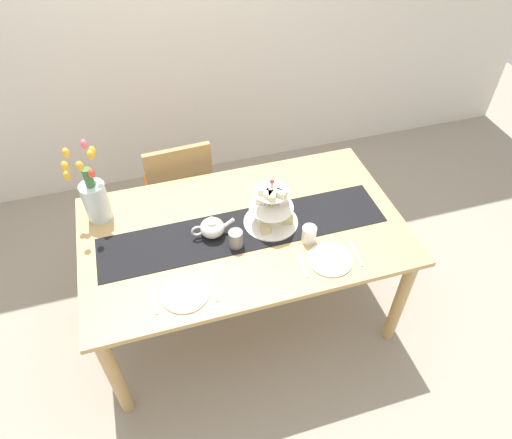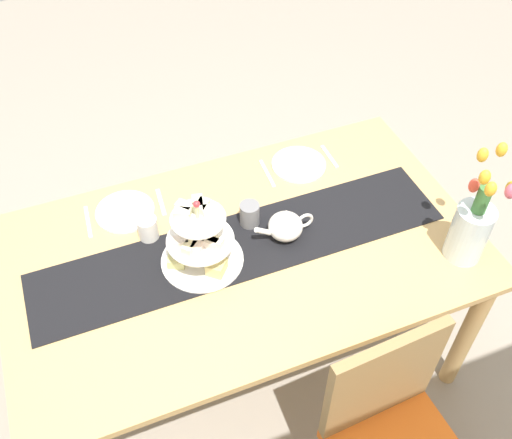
# 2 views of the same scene
# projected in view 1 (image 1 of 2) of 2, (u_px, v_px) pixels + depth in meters

# --- Properties ---
(ground_plane) EXTENTS (8.00, 8.00, 0.00)m
(ground_plane) POSITION_uv_depth(u_px,v_px,m) (246.00, 309.00, 3.05)
(ground_plane) COLOR gray
(room_wall_rear) EXTENTS (6.00, 0.08, 2.60)m
(room_wall_rear) POSITION_uv_depth(u_px,v_px,m) (181.00, 18.00, 3.23)
(room_wall_rear) COLOR silver
(room_wall_rear) RESTS_ON ground_plane
(dining_table) EXTENTS (1.75, 1.03, 0.76)m
(dining_table) POSITION_uv_depth(u_px,v_px,m) (244.00, 240.00, 2.58)
(dining_table) COLOR tan
(dining_table) RESTS_ON ground_plane
(chair_left) EXTENTS (0.44, 0.44, 0.91)m
(chair_left) POSITION_uv_depth(u_px,v_px,m) (179.00, 188.00, 3.15)
(chair_left) COLOR olive
(chair_left) RESTS_ON ground_plane
(table_runner) EXTENTS (1.56, 0.32, 0.00)m
(table_runner) POSITION_uv_depth(u_px,v_px,m) (244.00, 230.00, 2.50)
(table_runner) COLOR black
(table_runner) RESTS_ON dining_table
(tiered_cake_stand) EXTENTS (0.30, 0.30, 0.30)m
(tiered_cake_stand) POSITION_uv_depth(u_px,v_px,m) (271.00, 208.00, 2.47)
(tiered_cake_stand) COLOR beige
(tiered_cake_stand) RESTS_ON table_runner
(teapot) EXTENTS (0.24, 0.13, 0.14)m
(teapot) POSITION_uv_depth(u_px,v_px,m) (212.00, 227.00, 2.43)
(teapot) COLOR white
(teapot) RESTS_ON table_runner
(tulip_vase) EXTENTS (0.18, 0.21, 0.45)m
(tulip_vase) POSITION_uv_depth(u_px,v_px,m) (94.00, 196.00, 2.47)
(tulip_vase) COLOR silver
(tulip_vase) RESTS_ON dining_table
(dinner_plate_left) EXTENTS (0.23, 0.23, 0.01)m
(dinner_plate_left) POSITION_uv_depth(u_px,v_px,m) (185.00, 294.00, 2.19)
(dinner_plate_left) COLOR white
(dinner_plate_left) RESTS_ON dining_table
(fork_left) EXTENTS (0.02, 0.15, 0.01)m
(fork_left) POSITION_uv_depth(u_px,v_px,m) (155.00, 301.00, 2.17)
(fork_left) COLOR silver
(fork_left) RESTS_ON dining_table
(knife_left) EXTENTS (0.02, 0.17, 0.01)m
(knife_left) POSITION_uv_depth(u_px,v_px,m) (215.00, 287.00, 2.22)
(knife_left) COLOR silver
(knife_left) RESTS_ON dining_table
(dinner_plate_right) EXTENTS (0.23, 0.23, 0.01)m
(dinner_plate_right) POSITION_uv_depth(u_px,v_px,m) (330.00, 260.00, 2.35)
(dinner_plate_right) COLOR white
(dinner_plate_right) RESTS_ON dining_table
(fork_right) EXTENTS (0.03, 0.15, 0.01)m
(fork_right) POSITION_uv_depth(u_px,v_px,m) (303.00, 266.00, 2.32)
(fork_right) COLOR silver
(fork_right) RESTS_ON dining_table
(knife_right) EXTENTS (0.03, 0.17, 0.01)m
(knife_right) POSITION_uv_depth(u_px,v_px,m) (356.00, 254.00, 2.38)
(knife_right) COLOR silver
(knife_right) RESTS_ON dining_table
(mug_grey) EXTENTS (0.08, 0.08, 0.09)m
(mug_grey) POSITION_uv_depth(u_px,v_px,m) (236.00, 239.00, 2.39)
(mug_grey) COLOR slate
(mug_grey) RESTS_ON table_runner
(mug_white_text) EXTENTS (0.08, 0.08, 0.09)m
(mug_white_text) POSITION_uv_depth(u_px,v_px,m) (309.00, 234.00, 2.41)
(mug_white_text) COLOR white
(mug_white_text) RESTS_ON dining_table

